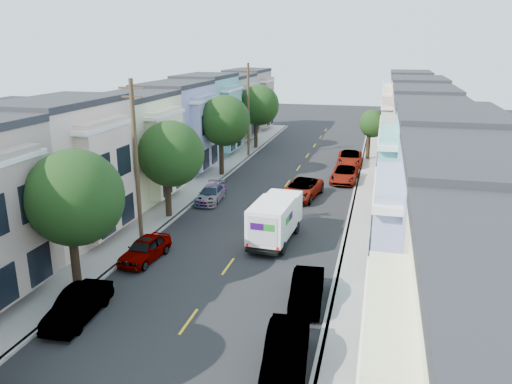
# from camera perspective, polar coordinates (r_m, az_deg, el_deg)

# --- Properties ---
(ground) EXTENTS (160.00, 160.00, 0.00)m
(ground) POSITION_cam_1_polar(r_m,az_deg,el_deg) (28.41, -3.20, -8.51)
(ground) COLOR black
(ground) RESTS_ON ground
(road_slab) EXTENTS (12.00, 70.00, 0.02)m
(road_slab) POSITION_cam_1_polar(r_m,az_deg,el_deg) (42.04, 2.86, -0.08)
(road_slab) COLOR black
(road_slab) RESTS_ON ground
(curb_left) EXTENTS (0.30, 70.00, 0.15)m
(curb_left) POSITION_cam_1_polar(r_m,az_deg,el_deg) (43.56, -4.97, 0.56)
(curb_left) COLOR gray
(curb_left) RESTS_ON ground
(curb_right) EXTENTS (0.30, 70.00, 0.15)m
(curb_right) POSITION_cam_1_polar(r_m,az_deg,el_deg) (41.33, 11.11, -0.58)
(curb_right) COLOR gray
(curb_right) RESTS_ON ground
(sidewalk_left) EXTENTS (2.60, 70.00, 0.15)m
(sidewalk_left) POSITION_cam_1_polar(r_m,az_deg,el_deg) (43.99, -6.57, 0.67)
(sidewalk_left) COLOR gray
(sidewalk_left) RESTS_ON ground
(sidewalk_right) EXTENTS (2.60, 70.00, 0.15)m
(sidewalk_right) POSITION_cam_1_polar(r_m,az_deg,el_deg) (41.30, 12.90, -0.70)
(sidewalk_right) COLOR gray
(sidewalk_right) RESTS_ON ground
(centerline) EXTENTS (0.12, 70.00, 0.01)m
(centerline) POSITION_cam_1_polar(r_m,az_deg,el_deg) (42.05, 2.86, -0.09)
(centerline) COLOR gold
(centerline) RESTS_ON ground
(townhouse_row_left) EXTENTS (5.00, 70.00, 8.50)m
(townhouse_row_left) POSITION_cam_1_polar(r_m,az_deg,el_deg) (45.46, -11.06, 0.89)
(townhouse_row_left) COLOR #9BA18F
(townhouse_row_left) RESTS_ON ground
(townhouse_row_right) EXTENTS (5.00, 70.00, 8.50)m
(townhouse_row_right) POSITION_cam_1_polar(r_m,az_deg,el_deg) (41.45, 18.15, -1.16)
(townhouse_row_right) COLOR #9BA18F
(townhouse_row_right) RESTS_ON ground
(tree_b) EXTENTS (4.70, 4.70, 7.30)m
(tree_b) POSITION_cam_1_polar(r_m,az_deg,el_deg) (25.51, -20.13, -0.62)
(tree_b) COLOR black
(tree_b) RESTS_ON ground
(tree_c) EXTENTS (4.62, 4.62, 7.03)m
(tree_c) POSITION_cam_1_polar(r_m,az_deg,el_deg) (35.23, -9.82, 4.30)
(tree_c) COLOR black
(tree_c) RESTS_ON ground
(tree_d) EXTENTS (4.70, 4.70, 7.61)m
(tree_d) POSITION_cam_1_polar(r_m,az_deg,el_deg) (46.50, -3.70, 8.12)
(tree_d) COLOR black
(tree_d) RESTS_ON ground
(tree_e) EXTENTS (4.70, 4.70, 7.52)m
(tree_e) POSITION_cam_1_polar(r_m,az_deg,el_deg) (59.19, 0.27, 9.87)
(tree_e) COLOR black
(tree_e) RESTS_ON ground
(tree_far_r) EXTENTS (2.92, 2.92, 5.38)m
(tree_far_r) POSITION_cam_1_polar(r_m,az_deg,el_deg) (54.83, 13.15, 7.55)
(tree_far_r) COLOR black
(tree_far_r) RESTS_ON ground
(utility_pole_near) EXTENTS (1.60, 0.26, 10.00)m
(utility_pole_near) POSITION_cam_1_polar(r_m,az_deg,el_deg) (30.82, -13.51, 3.21)
(utility_pole_near) COLOR #42301E
(utility_pole_near) RESTS_ON ground
(utility_pole_far) EXTENTS (1.60, 0.26, 10.00)m
(utility_pole_far) POSITION_cam_1_polar(r_m,az_deg,el_deg) (54.83, -0.89, 9.33)
(utility_pole_far) COLOR #42301E
(utility_pole_far) RESTS_ON ground
(fedex_truck) EXTENTS (2.22, 5.77, 2.77)m
(fedex_truck) POSITION_cam_1_polar(r_m,az_deg,el_deg) (31.33, 2.21, -3.00)
(fedex_truck) COLOR white
(fedex_truck) RESTS_ON ground
(lead_sedan) EXTENTS (3.28, 5.79, 1.53)m
(lead_sedan) POSITION_cam_1_polar(r_m,az_deg,el_deg) (40.49, 5.22, 0.33)
(lead_sedan) COLOR black
(lead_sedan) RESTS_ON ground
(parked_left_b) EXTENTS (1.71, 4.21, 1.38)m
(parked_left_b) POSITION_cam_1_polar(r_m,az_deg,el_deg) (24.42, -19.67, -12.14)
(parked_left_b) COLOR black
(parked_left_b) RESTS_ON ground
(parked_left_c) EXTENTS (1.97, 4.34, 1.37)m
(parked_left_c) POSITION_cam_1_polar(r_m,az_deg,el_deg) (29.59, -12.57, -6.39)
(parked_left_c) COLOR silver
(parked_left_c) RESTS_ON ground
(parked_left_d) EXTENTS (1.95, 4.24, 1.25)m
(parked_left_d) POSITION_cam_1_polar(r_m,az_deg,el_deg) (39.61, -5.19, -0.25)
(parked_left_d) COLOR maroon
(parked_left_d) RESTS_ON ground
(parked_right_a) EXTENTS (2.01, 4.62, 1.50)m
(parked_right_a) POSITION_cam_1_polar(r_m,az_deg,el_deg) (19.98, 3.49, -17.80)
(parked_right_a) COLOR #2F3135
(parked_right_a) RESTS_ON ground
(parked_right_b) EXTENTS (1.76, 4.25, 1.38)m
(parked_right_b) POSITION_cam_1_polar(r_m,az_deg,el_deg) (24.49, 5.84, -11.08)
(parked_right_b) COLOR silver
(parked_right_b) RESTS_ON ground
(parked_right_c) EXTENTS (2.40, 4.99, 1.37)m
(parked_right_c) POSITION_cam_1_polar(r_m,az_deg,el_deg) (45.83, 10.08, 1.96)
(parked_right_c) COLOR black
(parked_right_c) RESTS_ON ground
(parked_right_d) EXTENTS (2.65, 5.40, 1.48)m
(parked_right_d) POSITION_cam_1_polar(r_m,az_deg,el_deg) (52.31, 10.65, 3.79)
(parked_right_d) COLOR #121A3E
(parked_right_d) RESTS_ON ground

